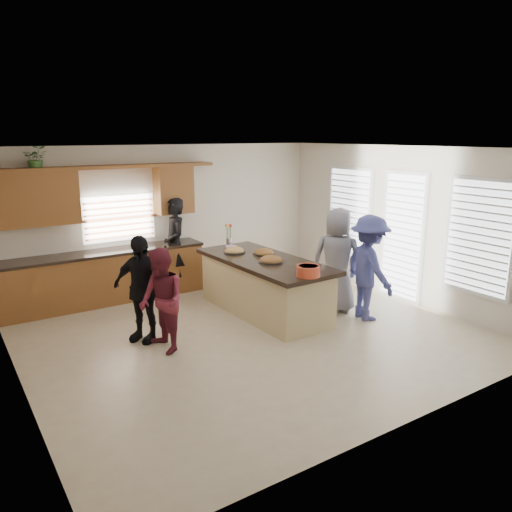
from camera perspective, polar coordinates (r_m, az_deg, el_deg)
floor at (r=7.81m, az=-0.56°, el=-8.77°), size 6.50×6.50×0.00m
room_shell at (r=7.30m, az=-0.59°, el=5.14°), size 6.52×6.02×2.81m
back_cabinetry at (r=9.37m, az=-17.40°, el=0.29°), size 4.08×0.66×2.46m
right_wall_glazing at (r=9.42m, az=16.62°, el=3.08°), size 0.06×4.00×2.25m
island at (r=8.51m, az=0.97°, el=-3.62°), size 1.22×2.73×0.95m
platter_front at (r=8.18m, az=1.74°, el=-0.52°), size 0.42×0.42×0.17m
platter_mid at (r=8.70m, az=0.89°, el=0.35°), size 0.38×0.38×0.16m
platter_back at (r=8.84m, az=-2.49°, el=0.57°), size 0.39×0.39×0.16m
salad_bowl at (r=7.40m, az=6.00°, el=-1.65°), size 0.35×0.35×0.16m
clear_cup at (r=7.78m, az=7.69°, el=-1.25°), size 0.07×0.07×0.09m
plate_stack at (r=9.17m, az=-2.85°, el=1.02°), size 0.20×0.20×0.05m
flower_vase at (r=9.38m, az=-3.11°, el=2.56°), size 0.14×0.14×0.41m
potted_plant at (r=9.03m, az=-23.84°, el=10.15°), size 0.43×0.39×0.41m
woman_left_back at (r=9.71m, az=-9.23°, el=1.20°), size 0.52×0.72×1.82m
woman_left_mid at (r=7.07m, az=-10.73°, el=-5.07°), size 0.59×0.75×1.49m
woman_left_front at (r=7.49m, az=-12.99°, el=-3.67°), size 0.86×0.99×1.60m
woman_right_back at (r=8.34m, az=12.79°, el=-1.33°), size 0.86×1.23×1.74m
woman_right_front at (r=8.62m, az=9.26°, el=-0.45°), size 0.98×1.05×1.81m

